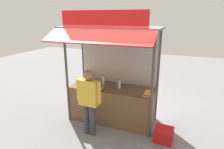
{
  "coord_description": "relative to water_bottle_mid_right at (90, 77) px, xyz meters",
  "views": [
    {
      "loc": [
        1.66,
        -4.3,
        2.68
      ],
      "look_at": [
        0.0,
        0.0,
        1.28
      ],
      "focal_mm": 30.77,
      "sensor_mm": 36.0,
      "label": 1
    }
  ],
  "objects": [
    {
      "name": "vendor_person",
      "position": [
        0.49,
        -1.03,
        -0.11
      ],
      "size": [
        0.6,
        0.23,
        1.57
      ],
      "rotation": [
        0.0,
        0.0,
        3.1
      ],
      "color": "#383842",
      "rests_on": "ground"
    },
    {
      "name": "banana_bunch_inner_right",
      "position": [
        -0.04,
        -0.74,
        1.11
      ],
      "size": [
        0.09,
        0.09,
        0.23
      ],
      "color": "#332D23"
    },
    {
      "name": "ground_plane",
      "position": [
        0.75,
        -0.25,
        -1.06
      ],
      "size": [
        20.0,
        20.0,
        0.0
      ],
      "primitive_type": "plane",
      "color": "gray"
    },
    {
      "name": "magazine_stack_rear_center",
      "position": [
        0.16,
        -0.24,
        -0.08
      ],
      "size": [
        0.2,
        0.31,
        0.09
      ],
      "color": "yellow",
      "rests_on": "stall_counter"
    },
    {
      "name": "banana_bunch_rightmost",
      "position": [
        0.79,
        -0.74,
        1.08
      ],
      "size": [
        0.1,
        0.1,
        0.26
      ],
      "color": "#332D23"
    },
    {
      "name": "banana_bunch_leftmost",
      "position": [
        1.06,
        -0.74,
        1.08
      ],
      "size": [
        0.1,
        0.11,
        0.28
      ],
      "color": "#332D23"
    },
    {
      "name": "banana_bunch_inner_left",
      "position": [
        0.2,
        -0.74,
        1.07
      ],
      "size": [
        0.09,
        0.08,
        0.26
      ],
      "color": "#332D23"
    },
    {
      "name": "stall_counter",
      "position": [
        0.75,
        -0.25,
        -0.59
      ],
      "size": [
        2.15,
        0.79,
        0.93
      ],
      "primitive_type": "cube",
      "color": "brown",
      "rests_on": "ground"
    },
    {
      "name": "magazine_stack_far_left",
      "position": [
        1.71,
        -0.43,
        -0.09
      ],
      "size": [
        0.21,
        0.32,
        0.08
      ],
      "color": "orange",
      "rests_on": "stall_counter"
    },
    {
      "name": "water_bottle_front_left",
      "position": [
        0.44,
        -0.1,
        -0.0
      ],
      "size": [
        0.07,
        0.07,
        0.27
      ],
      "color": "silver",
      "rests_on": "stall_counter"
    },
    {
      "name": "water_bottle_mid_right",
      "position": [
        0.0,
        0.0,
        0.0
      ],
      "size": [
        0.08,
        0.08,
        0.27
      ],
      "color": "silver",
      "rests_on": "stall_counter"
    },
    {
      "name": "water_bottle_mid_left",
      "position": [
        -0.07,
        -0.14,
        -0.01
      ],
      "size": [
        0.07,
        0.07,
        0.26
      ],
      "color": "silver",
      "rests_on": "stall_counter"
    },
    {
      "name": "water_bottle_left",
      "position": [
        -0.09,
        0.08,
        0.01
      ],
      "size": [
        0.08,
        0.08,
        0.29
      ],
      "color": "silver",
      "rests_on": "stall_counter"
    },
    {
      "name": "magazine_stack_back_left",
      "position": [
        0.48,
        -0.52,
        -0.09
      ],
      "size": [
        0.25,
        0.33,
        0.07
      ],
      "color": "green",
      "rests_on": "stall_counter"
    },
    {
      "name": "stall_structure",
      "position": [
        0.75,
        -0.15,
        0.65
      ],
      "size": [
        2.35,
        1.6,
        2.8
      ],
      "color": "#4C4742",
      "rests_on": "ground"
    },
    {
      "name": "water_bottle_far_right",
      "position": [
        0.94,
        -0.22,
        -0.02
      ],
      "size": [
        0.07,
        0.07,
        0.24
      ],
      "color": "silver",
      "rests_on": "stall_counter"
    },
    {
      "name": "plastic_crate",
      "position": [
        2.15,
        -0.67,
        -0.91
      ],
      "size": [
        0.41,
        0.41,
        0.28
      ],
      "primitive_type": "cube",
      "rotation": [
        0.0,
        0.0,
        -0.03
      ],
      "color": "red",
      "rests_on": "ground"
    }
  ]
}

